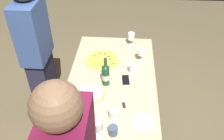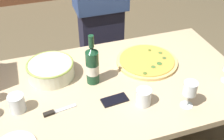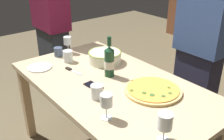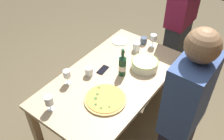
% 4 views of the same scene
% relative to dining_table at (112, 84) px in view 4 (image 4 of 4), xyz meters
% --- Properties ---
extents(ground_plane, '(8.00, 8.00, 0.00)m').
position_rel_dining_table_xyz_m(ground_plane, '(0.00, 0.00, -0.66)').
color(ground_plane, brown).
extents(dining_table, '(1.60, 0.90, 0.75)m').
position_rel_dining_table_xyz_m(dining_table, '(0.00, 0.00, 0.00)').
color(dining_table, '#CCB088').
rests_on(dining_table, ground).
extents(pizza, '(0.39, 0.39, 0.03)m').
position_rel_dining_table_xyz_m(pizza, '(0.28, 0.13, 0.10)').
color(pizza, '#E5BB6E').
rests_on(pizza, dining_table).
extents(serving_bowl, '(0.28, 0.28, 0.10)m').
position_rel_dining_table_xyz_m(serving_bowl, '(-0.33, 0.18, 0.15)').
color(serving_bowl, silver).
rests_on(serving_bowl, dining_table).
extents(wine_bottle, '(0.08, 0.08, 0.31)m').
position_rel_dining_table_xyz_m(wine_bottle, '(-0.10, 0.05, 0.21)').
color(wine_bottle, '#174126').
rests_on(wine_bottle, dining_table).
extents(wine_glass_near_pizza, '(0.07, 0.07, 0.15)m').
position_rel_dining_table_xyz_m(wine_glass_near_pizza, '(-0.72, 0.05, 0.20)').
color(wine_glass_near_pizza, white).
rests_on(wine_glass_near_pizza, dining_table).
extents(wine_glass_by_bottle, '(0.07, 0.07, 0.16)m').
position_rel_dining_table_xyz_m(wine_glass_by_bottle, '(0.32, -0.30, 0.21)').
color(wine_glass_by_bottle, white).
rests_on(wine_glass_by_bottle, dining_table).
extents(wine_glass_far_left, '(0.08, 0.08, 0.16)m').
position_rel_dining_table_xyz_m(wine_glass_far_left, '(0.66, -0.19, 0.20)').
color(wine_glass_far_left, white).
rests_on(wine_glass_far_left, dining_table).
extents(cup_amber, '(0.08, 0.08, 0.08)m').
position_rel_dining_table_xyz_m(cup_amber, '(-0.70, -0.06, 0.13)').
color(cup_amber, '#405069').
rests_on(cup_amber, dining_table).
extents(cup_ceramic, '(0.08, 0.08, 0.09)m').
position_rel_dining_table_xyz_m(cup_ceramic, '(0.11, -0.21, 0.14)').
color(cup_ceramic, white).
rests_on(cup_ceramic, dining_table).
extents(cup_spare, '(0.08, 0.08, 0.10)m').
position_rel_dining_table_xyz_m(cup_spare, '(-0.53, -0.05, 0.14)').
color(cup_spare, white).
rests_on(cup_spare, dining_table).
extents(side_plate, '(0.20, 0.20, 0.01)m').
position_rel_dining_table_xyz_m(side_plate, '(-0.57, -0.30, 0.10)').
color(side_plate, white).
rests_on(side_plate, dining_table).
extents(cell_phone, '(0.15, 0.08, 0.01)m').
position_rel_dining_table_xyz_m(cell_phone, '(-0.03, -0.14, 0.10)').
color(cell_phone, black).
rests_on(cell_phone, dining_table).
extents(pizza_knife, '(0.18, 0.05, 0.02)m').
position_rel_dining_table_xyz_m(pizza_knife, '(-0.35, -0.13, 0.10)').
color(pizza_knife, silver).
rests_on(pizza_knife, dining_table).
extents(person_host, '(0.45, 0.24, 1.73)m').
position_rel_dining_table_xyz_m(person_host, '(-1.21, 0.15, 0.22)').
color(person_host, '#292E35').
rests_on(person_host, ground).
extents(person_guest_left, '(0.41, 0.24, 1.72)m').
position_rel_dining_table_xyz_m(person_guest_left, '(0.17, 0.82, 0.22)').
color(person_guest_left, '#242439').
rests_on(person_guest_left, ground).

